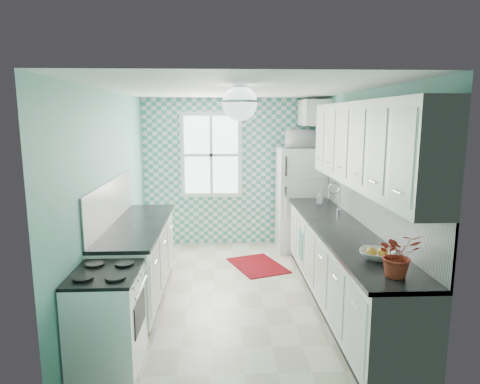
{
  "coord_description": "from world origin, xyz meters",
  "views": [
    {
      "loc": [
        -0.19,
        -5.07,
        2.2
      ],
      "look_at": [
        0.05,
        0.25,
        1.25
      ],
      "focal_mm": 32.0,
      "sensor_mm": 36.0,
      "label": 1
    }
  ],
  "objects_px": {
    "ceiling_light": "(240,103)",
    "stove": "(108,318)",
    "microwave": "(302,139)",
    "potted_plant": "(398,254)",
    "fruit_bowl": "(377,255)",
    "sink": "(327,213)",
    "fridge": "(300,199)"
  },
  "relations": [
    {
      "from": "ceiling_light",
      "to": "stove",
      "type": "relative_size",
      "value": 0.41
    },
    {
      "from": "stove",
      "to": "microwave",
      "type": "bearing_deg",
      "value": 52.55
    },
    {
      "from": "potted_plant",
      "to": "fruit_bowl",
      "type": "bearing_deg",
      "value": 90.0
    },
    {
      "from": "potted_plant",
      "to": "microwave",
      "type": "distance_m",
      "value": 3.76
    },
    {
      "from": "stove",
      "to": "fruit_bowl",
      "type": "xyz_separation_m",
      "value": [
        2.4,
        0.04,
        0.53
      ]
    },
    {
      "from": "sink",
      "to": "ceiling_light",
      "type": "bearing_deg",
      "value": -136.28
    },
    {
      "from": "ceiling_light",
      "to": "fridge",
      "type": "distance_m",
      "value": 3.17
    },
    {
      "from": "fruit_bowl",
      "to": "microwave",
      "type": "xyz_separation_m",
      "value": [
        -0.09,
        3.25,
        0.86
      ]
    },
    {
      "from": "stove",
      "to": "fruit_bowl",
      "type": "relative_size",
      "value": 2.78
    },
    {
      "from": "fruit_bowl",
      "to": "potted_plant",
      "type": "bearing_deg",
      "value": -90.0
    },
    {
      "from": "ceiling_light",
      "to": "potted_plant",
      "type": "xyz_separation_m",
      "value": [
        1.2,
        -1.11,
        -1.2
      ]
    },
    {
      "from": "microwave",
      "to": "fridge",
      "type": "bearing_deg",
      "value": 57.85
    },
    {
      "from": "potted_plant",
      "to": "stove",
      "type": "bearing_deg",
      "value": 170.81
    },
    {
      "from": "stove",
      "to": "potted_plant",
      "type": "height_order",
      "value": "potted_plant"
    },
    {
      "from": "potted_plant",
      "to": "sink",
      "type": "bearing_deg",
      "value": 89.89
    },
    {
      "from": "stove",
      "to": "microwave",
      "type": "height_order",
      "value": "microwave"
    },
    {
      "from": "ceiling_light",
      "to": "sink",
      "type": "distance_m",
      "value": 2.18
    },
    {
      "from": "sink",
      "to": "microwave",
      "type": "distance_m",
      "value": 1.69
    },
    {
      "from": "fruit_bowl",
      "to": "potted_plant",
      "type": "relative_size",
      "value": 0.84
    },
    {
      "from": "ceiling_light",
      "to": "potted_plant",
      "type": "distance_m",
      "value": 2.03
    },
    {
      "from": "fruit_bowl",
      "to": "stove",
      "type": "bearing_deg",
      "value": -178.97
    },
    {
      "from": "sink",
      "to": "stove",
      "type": "bearing_deg",
      "value": -142.25
    },
    {
      "from": "sink",
      "to": "fruit_bowl",
      "type": "height_order",
      "value": "sink"
    },
    {
      "from": "sink",
      "to": "potted_plant",
      "type": "distance_m",
      "value": 2.28
    },
    {
      "from": "sink",
      "to": "potted_plant",
      "type": "xyz_separation_m",
      "value": [
        -0.0,
        -2.27,
        0.19
      ]
    },
    {
      "from": "stove",
      "to": "sink",
      "type": "bearing_deg",
      "value": 35.58
    },
    {
      "from": "potted_plant",
      "to": "microwave",
      "type": "relative_size",
      "value": 0.71
    },
    {
      "from": "fridge",
      "to": "fruit_bowl",
      "type": "distance_m",
      "value": 3.26
    },
    {
      "from": "microwave",
      "to": "sink",
      "type": "bearing_deg",
      "value": 97.8
    },
    {
      "from": "stove",
      "to": "potted_plant",
      "type": "xyz_separation_m",
      "value": [
        2.4,
        -0.39,
        0.67
      ]
    },
    {
      "from": "fridge",
      "to": "fruit_bowl",
      "type": "height_order",
      "value": "fridge"
    },
    {
      "from": "sink",
      "to": "fruit_bowl",
      "type": "xyz_separation_m",
      "value": [
        -0.0,
        -1.84,
        0.04
      ]
    }
  ]
}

